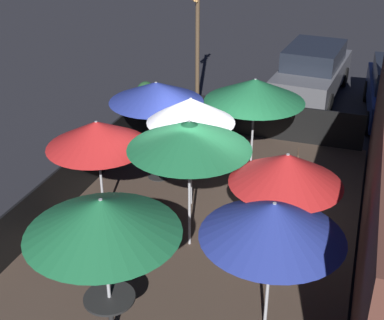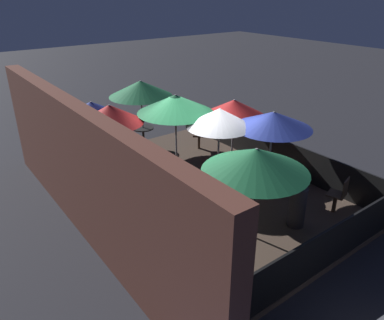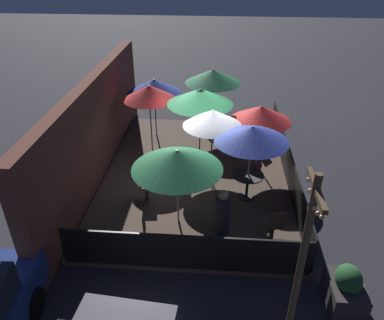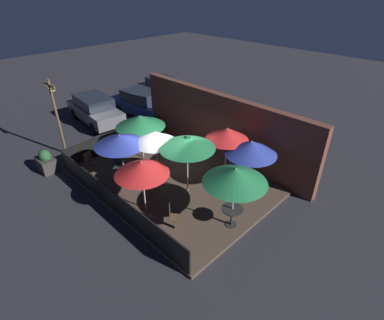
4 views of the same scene
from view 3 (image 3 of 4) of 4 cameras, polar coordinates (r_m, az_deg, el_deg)
name	(u,v)px [view 3 (image 3 of 4)]	position (r m, az deg, el deg)	size (l,w,h in m)	color
ground_plane	(196,176)	(11.98, 0.68, -2.50)	(60.00, 60.00, 0.00)	#26262B
patio_deck	(196,175)	(11.95, 0.68, -2.26)	(8.11, 5.72, 0.12)	#47382D
building_wall	(96,129)	(11.80, -14.48, 4.59)	(9.71, 0.36, 3.12)	brown
fence_front	(288,164)	(11.85, 14.42, -0.58)	(7.91, 0.05, 0.95)	black
fence_side_left	(184,252)	(8.47, -1.18, -13.84)	(0.05, 5.52, 0.95)	black
patio_umbrella_0	(213,76)	(14.22, 3.22, 12.63)	(2.09, 2.09, 2.32)	#B2B2B7
patio_umbrella_1	(252,134)	(9.94, 9.11, 3.95)	(2.00, 2.00, 2.24)	#B2B2B7
patio_umbrella_2	(149,92)	(12.54, -6.55, 10.20)	(1.73, 1.73, 2.35)	#B2B2B7
patio_umbrella_3	(177,160)	(8.96, -2.29, 0.08)	(2.24, 2.24, 2.12)	#B2B2B7
patio_umbrella_4	(213,118)	(10.65, 3.15, 6.41)	(1.70, 1.70, 2.31)	#B2B2B7
patio_umbrella_5	(200,97)	(11.84, 1.25, 9.64)	(2.11, 2.11, 2.45)	#B2B2B7
patio_umbrella_6	(154,86)	(13.66, -5.80, 11.11)	(1.99, 1.99, 2.18)	#B2B2B7
patio_umbrella_7	(261,114)	(11.77, 10.46, 6.97)	(1.91, 1.91, 2.06)	#B2B2B7
dining_table_0	(212,114)	(14.75, 3.05, 7.07)	(0.73, 0.73, 0.72)	black
dining_table_1	(248,179)	(10.63, 8.50, -2.92)	(0.88, 0.88, 0.76)	black
patio_chair_0	(144,184)	(10.55, -7.32, -3.68)	(0.45, 0.45, 0.94)	#4C3828
patio_chair_1	(253,130)	(13.65, 9.28, 4.56)	(0.56, 0.56, 0.96)	#4C3828
patio_chair_2	(274,224)	(9.30, 12.41, -9.51)	(0.50, 0.50, 0.95)	#4C3828
patron_0	(222,214)	(9.37, 4.66, -8.14)	(0.52, 0.52, 1.25)	#333338
planter_box	(346,290)	(8.54, 22.37, -17.79)	(0.98, 0.68, 1.03)	#332D2D
light_post	(302,259)	(6.46, 16.42, -14.34)	(1.10, 0.12, 3.71)	brown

